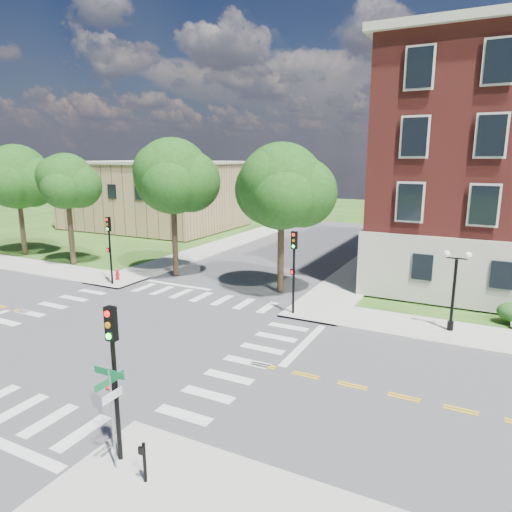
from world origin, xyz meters
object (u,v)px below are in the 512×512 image
at_px(push_button_post, 144,460).
at_px(street_sign_pole, 111,399).
at_px(twin_lamp_west, 454,286).
at_px(traffic_signal_se, 114,365).
at_px(traffic_signal_ne, 294,262).
at_px(traffic_signal_nw, 109,242).
at_px(fire_hydrant, 117,275).

bearing_deg(push_button_post, street_sign_pole, 174.96).
height_order(twin_lamp_west, push_button_post, twin_lamp_west).
bearing_deg(street_sign_pole, traffic_signal_se, 115.66).
bearing_deg(traffic_signal_ne, traffic_signal_nw, -179.82).
relative_size(traffic_signal_ne, push_button_post, 4.00).
bearing_deg(traffic_signal_ne, twin_lamp_west, 8.50).
bearing_deg(twin_lamp_west, traffic_signal_se, -117.10).
relative_size(traffic_signal_ne, twin_lamp_west, 1.13).
distance_m(traffic_signal_se, traffic_signal_nw, 20.23).
height_order(traffic_signal_se, push_button_post, traffic_signal_se).
bearing_deg(traffic_signal_se, twin_lamp_west, 62.90).
relative_size(twin_lamp_west, push_button_post, 3.53).
distance_m(traffic_signal_ne, traffic_signal_nw, 13.87).
height_order(traffic_signal_ne, traffic_signal_nw, same).
xyz_separation_m(traffic_signal_nw, street_sign_pole, (14.35, -14.75, -0.88)).
relative_size(push_button_post, fire_hydrant, 1.60).
relative_size(street_sign_pole, fire_hydrant, 4.13).
height_order(traffic_signal_nw, street_sign_pole, traffic_signal_nw).
bearing_deg(twin_lamp_west, traffic_signal_nw, -176.67).
height_order(push_button_post, fire_hydrant, push_button_post).
height_order(traffic_signal_ne, push_button_post, traffic_signal_ne).
relative_size(twin_lamp_west, street_sign_pole, 1.36).
bearing_deg(traffic_signal_nw, push_button_post, -43.76).
bearing_deg(push_button_post, twin_lamp_west, 67.42).
relative_size(traffic_signal_ne, fire_hydrant, 6.40).
relative_size(traffic_signal_se, push_button_post, 4.00).
xyz_separation_m(push_button_post, fire_hydrant, (-15.98, 15.89, -0.33)).
xyz_separation_m(twin_lamp_west, street_sign_pole, (-7.88, -16.05, -0.21)).
bearing_deg(traffic_signal_nw, twin_lamp_west, 3.33).
xyz_separation_m(traffic_signal_ne, street_sign_pole, (0.48, -14.80, -0.88)).
distance_m(twin_lamp_west, push_button_post, 17.58).
relative_size(traffic_signal_nw, twin_lamp_west, 1.13).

